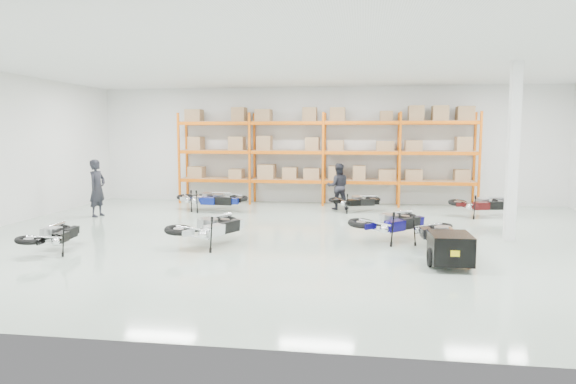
% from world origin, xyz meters
% --- Properties ---
extents(room, '(18.00, 18.00, 18.00)m').
position_xyz_m(room, '(0.00, 0.00, 2.25)').
color(room, '#A6B9A9').
rests_on(room, ground).
extents(pallet_rack, '(11.28, 0.98, 3.62)m').
position_xyz_m(pallet_rack, '(-0.00, 6.45, 2.26)').
color(pallet_rack, '#D65A0B').
rests_on(pallet_rack, ground).
extents(structural_column, '(0.25, 0.25, 4.50)m').
position_xyz_m(structural_column, '(5.20, 0.50, 2.25)').
color(structural_column, white).
rests_on(structural_column, ground).
extents(moto_blue_centre, '(2.08, 2.08, 1.27)m').
position_xyz_m(moto_blue_centre, '(2.20, 0.01, 0.60)').
color(moto_blue_centre, '#0C0853').
rests_on(moto_blue_centre, ground).
extents(moto_silver_left, '(1.72, 2.17, 1.26)m').
position_xyz_m(moto_silver_left, '(-2.16, -1.27, 0.59)').
color(moto_silver_left, '#B1B5B8').
rests_on(moto_silver_left, ground).
extents(moto_black_far_left, '(0.98, 1.72, 1.07)m').
position_xyz_m(moto_black_far_left, '(-5.55, -2.40, 0.50)').
color(moto_black_far_left, black).
rests_on(moto_black_far_left, ground).
extents(moto_touring_right, '(0.99, 1.77, 1.10)m').
position_xyz_m(moto_touring_right, '(3.24, -0.98, 0.52)').
color(moto_touring_right, black).
rests_on(moto_touring_right, ground).
extents(trailer, '(0.88, 1.67, 0.70)m').
position_xyz_m(trailer, '(3.24, -2.58, 0.41)').
color(trailer, black).
rests_on(trailer, ground).
extents(moto_back_a, '(1.91, 1.09, 1.18)m').
position_xyz_m(moto_back_a, '(-3.55, 4.04, 0.56)').
color(moto_back_a, navy).
rests_on(moto_back_a, ground).
extents(moto_back_b, '(1.94, 1.35, 1.14)m').
position_xyz_m(moto_back_b, '(-4.06, 4.44, 0.54)').
color(moto_back_b, '#A9ADB3').
rests_on(moto_back_b, ground).
extents(moto_back_c, '(1.75, 1.22, 1.03)m').
position_xyz_m(moto_back_c, '(1.26, 4.71, 0.49)').
color(moto_back_c, black).
rests_on(moto_back_c, ground).
extents(moto_back_d, '(1.96, 1.29, 1.16)m').
position_xyz_m(moto_back_d, '(5.36, 4.20, 0.55)').
color(moto_back_d, '#3F0C0D').
rests_on(moto_back_d, ground).
extents(person_left, '(0.55, 0.74, 1.87)m').
position_xyz_m(person_left, '(-7.12, 2.51, 0.94)').
color(person_left, black).
rests_on(person_left, ground).
extents(person_back, '(0.87, 0.72, 1.65)m').
position_xyz_m(person_back, '(0.60, 5.25, 0.83)').
color(person_back, black).
rests_on(person_back, ground).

